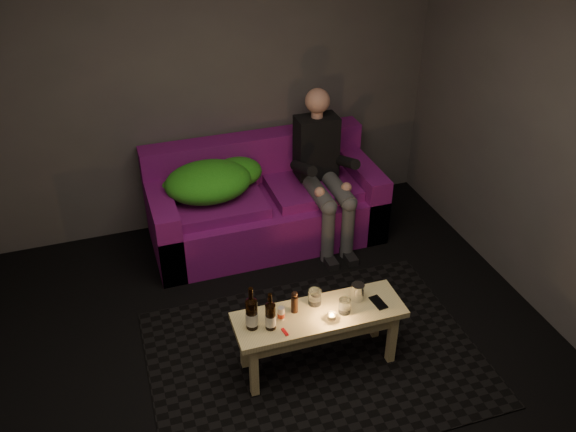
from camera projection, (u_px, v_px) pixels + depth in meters
name	position (u px, v px, depth m)	size (l,w,h in m)	color
floor	(296.00, 392.00, 3.96)	(4.50, 4.50, 0.00)	black
room	(270.00, 133.00, 3.45)	(4.50, 4.50, 4.50)	silver
rug	(315.00, 357.00, 4.22)	(2.24, 1.63, 0.01)	black
sofa	(264.00, 205.00, 5.33)	(1.97, 0.89, 0.85)	#75107B
green_blanket	(213.00, 180.00, 5.03)	(0.87, 0.59, 0.30)	#249A1C
person	(323.00, 167.00, 5.13)	(0.35, 0.82, 1.31)	black
coffee_table	(319.00, 322.00, 3.97)	(1.13, 0.38, 0.46)	tan
beer_bottle_a	(252.00, 313.00, 3.76)	(0.08, 0.08, 0.31)	black
beer_bottle_b	(270.00, 316.00, 3.76)	(0.07, 0.07, 0.27)	black
salt_shaker	(281.00, 313.00, 3.86)	(0.04, 0.04, 0.09)	silver
pepper_mill	(295.00, 304.00, 3.91)	(0.05, 0.05, 0.12)	black
tumbler_back	(315.00, 297.00, 3.98)	(0.09, 0.09, 0.10)	white
tealight	(332.00, 316.00, 3.87)	(0.06, 0.06, 0.04)	white
tumbler_front	(345.00, 306.00, 3.91)	(0.08, 0.08, 0.10)	white
steel_cup	(358.00, 292.00, 4.01)	(0.09, 0.09, 0.12)	silver
smartphone	(378.00, 302.00, 4.01)	(0.07, 0.14, 0.01)	black
red_lighter	(285.00, 332.00, 3.77)	(0.02, 0.07, 0.01)	red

